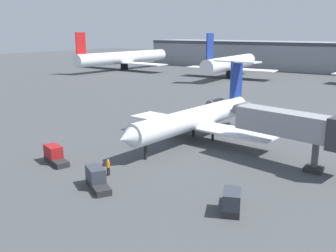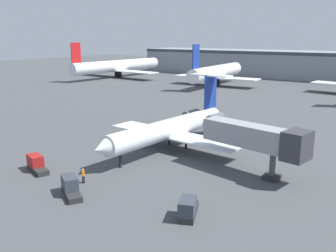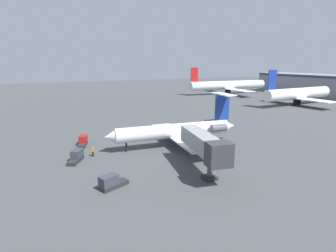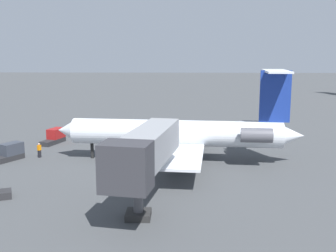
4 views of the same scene
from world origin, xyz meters
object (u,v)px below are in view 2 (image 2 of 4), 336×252
baggage_tug_lead (36,164)px  baggage_tug_trailing (188,208)px  jet_bridge (261,139)px  baggage_tug_spare (71,187)px  ground_crew_marshaller (83,176)px  parked_airliner_west_end (118,66)px  regional_jet (172,127)px  parked_airliner_west_mid (216,72)px

baggage_tug_lead → baggage_tug_trailing: (21.44, 0.35, 0.00)m
jet_bridge → baggage_tug_spare: size_ratio=3.21×
jet_bridge → baggage_tug_spare: bearing=-130.7°
jet_bridge → baggage_tug_trailing: bearing=-96.2°
baggage_tug_trailing → jet_bridge: bearing=83.8°
ground_crew_marshaller → parked_airliner_west_end: (-69.39, 82.52, 3.62)m
ground_crew_marshaller → baggage_tug_trailing: size_ratio=0.40×
jet_bridge → ground_crew_marshaller: (-15.33, -13.37, -3.64)m
baggage_tug_lead → baggage_tug_spare: 9.21m
ground_crew_marshaller → baggage_tug_spare: (1.30, -2.95, -0.02)m
regional_jet → baggage_tug_lead: 19.16m
baggage_tug_spare → parked_airliner_west_mid: 89.46m
baggage_tug_lead → baggage_tug_spare: size_ratio=1.02×
ground_crew_marshaller → baggage_tug_spare: baggage_tug_spare is taller
regional_jet → parked_airliner_west_end: bearing=136.8°
baggage_tug_spare → parked_airliner_west_end: size_ratio=0.09×
jet_bridge → parked_airliner_west_end: (-84.72, 69.15, -0.02)m
regional_jet → parked_airliner_west_mid: 71.10m
regional_jet → baggage_tug_lead: size_ratio=6.44×
regional_jet → parked_airliner_west_mid: bearing=112.3°
ground_crew_marshaller → parked_airliner_west_end: bearing=130.1°
parked_airliner_west_mid → jet_bridge: bearing=-59.0°
baggage_tug_spare → parked_airliner_west_mid: bearing=107.8°
parked_airliner_west_end → jet_bridge: bearing=-39.2°
jet_bridge → parked_airliner_west_mid: (-41.36, 68.79, -0.06)m
baggage_tug_trailing → regional_jet: bearing=127.8°
parked_airliner_west_end → baggage_tug_trailing: bearing=-44.8°
baggage_tug_trailing → parked_airliner_west_end: size_ratio=0.10×
regional_jet → ground_crew_marshaller: regional_jet is taller
ground_crew_marshaller → parked_airliner_west_mid: (-26.03, 82.16, 3.58)m
regional_jet → ground_crew_marshaller: 16.61m
jet_bridge → parked_airliner_west_end: bearing=140.8°
baggage_tug_lead → parked_airliner_west_mid: 84.82m
ground_crew_marshaller → baggage_tug_trailing: 13.85m
jet_bridge → regional_jet: bearing=168.0°
jet_bridge → ground_crew_marshaller: 20.66m
regional_jet → jet_bridge: regional_jet is taller
regional_jet → jet_bridge: bearing=-12.0°
regional_jet → jet_bridge: size_ratio=2.04×
jet_bridge → ground_crew_marshaller: size_ratio=7.91×
regional_jet → ground_crew_marshaller: size_ratio=16.14×
baggage_tug_spare → regional_jet: bearing=90.9°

